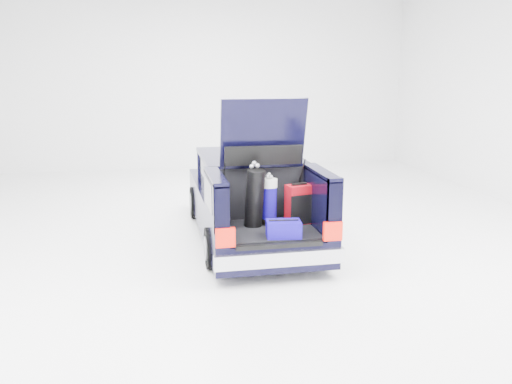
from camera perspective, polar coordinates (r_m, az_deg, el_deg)
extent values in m
plane|color=white|center=(9.49, -0.59, -4.78)|extent=(14.00, 14.00, 0.00)
cube|color=black|center=(9.97, -1.29, -0.93)|extent=(1.75, 3.00, 0.70)
cube|color=black|center=(11.50, -2.64, 0.44)|extent=(1.70, 0.30, 0.50)
cube|color=#B3B3BB|center=(11.66, -2.74, 0.25)|extent=(1.72, 0.10, 0.22)
cube|color=black|center=(9.36, -0.78, 2.04)|extent=(1.55, 1.95, 0.54)
cube|color=black|center=(9.31, -0.78, 3.79)|extent=(1.62, 2.05, 0.06)
cube|color=black|center=(7.99, 1.40, -5.62)|extent=(1.75, 1.30, 0.40)
cube|color=black|center=(7.94, 1.38, -4.03)|extent=(1.32, 1.18, 0.05)
cube|color=black|center=(7.68, -4.22, -1.55)|extent=(0.20, 1.30, 0.85)
cube|color=black|center=(8.01, 6.84, -1.00)|extent=(0.20, 1.30, 0.85)
cube|color=black|center=(7.59, -4.28, 1.64)|extent=(0.20, 1.30, 0.06)
cube|color=black|center=(7.92, 6.93, 2.06)|extent=(0.20, 1.30, 0.06)
cube|color=black|center=(8.40, 0.50, -0.28)|extent=(1.36, 0.08, 0.84)
cube|color=#B3B3BB|center=(7.35, 2.57, -7.05)|extent=(1.80, 0.12, 0.20)
cube|color=red|center=(7.14, -3.25, -4.81)|extent=(0.26, 0.07, 0.26)
cube|color=red|center=(7.47, 8.08, -4.10)|extent=(0.26, 0.07, 0.26)
cube|color=black|center=(7.33, 2.52, -5.68)|extent=(1.20, 0.06, 0.06)
cube|color=black|center=(8.07, 0.77, 6.31)|extent=(1.28, 0.33, 1.03)
cube|color=black|center=(8.09, 0.71, 7.32)|extent=(0.95, 0.17, 0.54)
cylinder|color=black|center=(10.69, -6.36, -1.10)|extent=(0.20, 0.62, 0.62)
cylinder|color=slate|center=(10.69, -6.36, -1.10)|extent=(0.23, 0.36, 0.36)
cylinder|color=black|center=(10.94, 2.22, -0.70)|extent=(0.20, 0.62, 0.62)
cylinder|color=slate|center=(10.94, 2.22, -0.70)|extent=(0.23, 0.36, 0.36)
cylinder|color=black|center=(8.01, -4.60, -5.90)|extent=(0.20, 0.62, 0.62)
cylinder|color=slate|center=(8.01, -4.60, -5.90)|extent=(0.23, 0.36, 0.36)
cylinder|color=black|center=(8.35, 6.70, -5.17)|extent=(0.20, 0.62, 0.62)
cylinder|color=slate|center=(8.35, 6.70, -5.17)|extent=(0.23, 0.36, 0.36)
cube|color=maroon|center=(8.15, 4.53, -1.29)|extent=(0.42, 0.32, 0.59)
cube|color=black|center=(8.08, 4.57, 0.85)|extent=(0.24, 0.11, 0.03)
cube|color=black|center=(8.06, 4.74, -1.89)|extent=(0.38, 0.11, 0.45)
cylinder|color=black|center=(7.92, -0.13, -0.66)|extent=(0.37, 0.43, 0.88)
cube|color=white|center=(8.02, -0.29, -0.26)|extent=(0.10, 0.05, 0.31)
sphere|color=#99999E|center=(7.84, -0.46, 2.70)|extent=(0.07, 0.07, 0.07)
sphere|color=#99999E|center=(7.80, 0.13, 2.80)|extent=(0.07, 0.07, 0.07)
cylinder|color=black|center=(8.14, 1.40, -3.08)|extent=(0.27, 0.27, 0.09)
cylinder|color=#120580|center=(8.07, 1.41, -1.12)|extent=(0.24, 0.24, 0.49)
cylinder|color=white|center=(8.00, 1.43, 0.94)|extent=(0.27, 0.27, 0.13)
sphere|color=#99999E|center=(8.00, 1.59, 1.61)|extent=(0.06, 0.06, 0.06)
sphere|color=#99999E|center=(8.01, 1.38, 1.88)|extent=(0.06, 0.06, 0.06)
cube|color=#120580|center=(7.53, 2.92, -3.89)|extent=(0.51, 0.37, 0.23)
cylinder|color=black|center=(7.50, 2.93, -2.99)|extent=(0.41, 0.08, 0.02)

